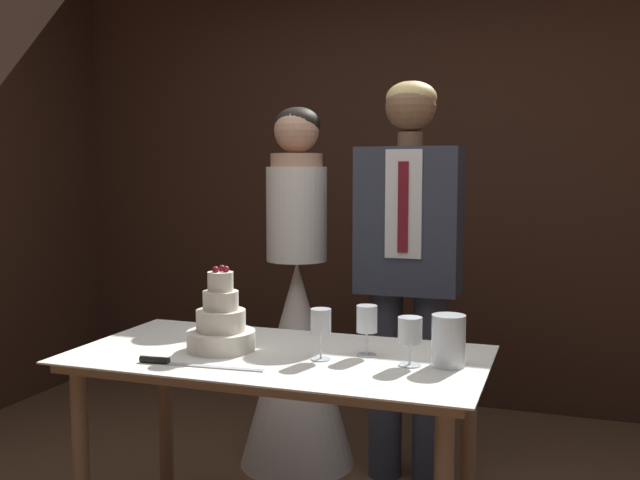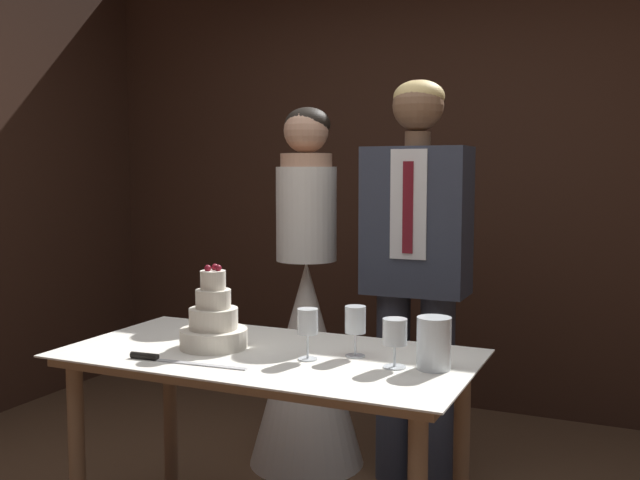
% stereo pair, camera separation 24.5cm
% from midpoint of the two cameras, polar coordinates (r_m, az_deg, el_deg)
% --- Properties ---
extents(wall_back, '(4.76, 0.12, 2.75)m').
position_cam_midpoint_polar(wall_back, '(4.27, 6.60, 5.43)').
color(wall_back, '#382116').
rests_on(wall_back, ground_plane).
extents(cake_table, '(1.40, 0.72, 0.76)m').
position_cam_midpoint_polar(cake_table, '(2.48, -6.23, -11.18)').
color(cake_table, '#8E6B4C').
rests_on(cake_table, ground_plane).
extents(tiered_cake, '(0.24, 0.24, 0.29)m').
position_cam_midpoint_polar(tiered_cake, '(2.51, -10.73, -6.70)').
color(tiered_cake, silver).
rests_on(tiered_cake, cake_table).
extents(cake_knife, '(0.42, 0.05, 0.02)m').
position_cam_midpoint_polar(cake_knife, '(2.37, -14.35, -9.51)').
color(cake_knife, silver).
rests_on(cake_knife, cake_table).
extents(wine_glass_near, '(0.08, 0.08, 0.16)m').
position_cam_midpoint_polar(wine_glass_near, '(2.27, 4.14, -7.36)').
color(wine_glass_near, silver).
rests_on(wine_glass_near, cake_table).
extents(wine_glass_middle, '(0.07, 0.07, 0.17)m').
position_cam_midpoint_polar(wine_glass_middle, '(2.34, -2.96, -6.70)').
color(wine_glass_middle, silver).
rests_on(wine_glass_middle, cake_table).
extents(wine_glass_far, '(0.07, 0.07, 0.17)m').
position_cam_midpoint_polar(wine_glass_far, '(2.39, 0.83, -6.57)').
color(wine_glass_far, silver).
rests_on(wine_glass_far, cake_table).
extents(hurricane_candle, '(0.11, 0.11, 0.16)m').
position_cam_midpoint_polar(hurricane_candle, '(2.29, 7.21, -8.11)').
color(hurricane_candle, silver).
rests_on(hurricane_candle, cake_table).
extents(bride, '(0.54, 0.54, 1.67)m').
position_cam_midpoint_polar(bride, '(3.36, -3.95, -7.64)').
color(bride, white).
rests_on(bride, ground_plane).
extents(groom, '(0.45, 0.25, 1.77)m').
position_cam_midpoint_polar(groom, '(3.13, 4.92, -1.26)').
color(groom, '#333847').
rests_on(groom, ground_plane).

